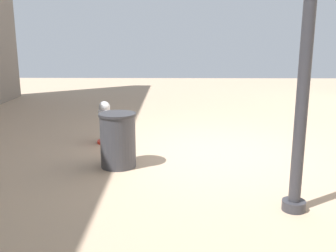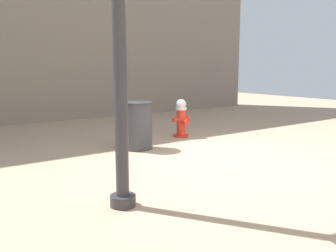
{
  "view_description": "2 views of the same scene",
  "coord_description": "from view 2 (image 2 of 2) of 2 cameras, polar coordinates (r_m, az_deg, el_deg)",
  "views": [
    {
      "loc": [
        0.64,
        6.63,
        2.06
      ],
      "look_at": [
        0.73,
        0.08,
        0.5
      ],
      "focal_mm": 41.61,
      "sensor_mm": 36.0,
      "label": 1
    },
    {
      "loc": [
        -4.12,
        4.07,
        1.48
      ],
      "look_at": [
        0.77,
        0.6,
        0.5
      ],
      "focal_mm": 38.68,
      "sensor_mm": 36.0,
      "label": 2
    }
  ],
  "objects": [
    {
      "name": "ground_plane",
      "position": [
        5.98,
        9.03,
        -5.21
      ],
      "size": [
        23.4,
        23.4,
        0.0
      ],
      "primitive_type": "plane",
      "color": "tan"
    },
    {
      "name": "trash_bin",
      "position": [
        6.61,
        -4.92,
        0.08
      ],
      "size": [
        0.58,
        0.58,
        0.86
      ],
      "color": "#38383D",
      "rests_on": "ground_plane"
    },
    {
      "name": "fire_hydrant",
      "position": [
        7.72,
        2.09,
        1.23
      ],
      "size": [
        0.39,
        0.41,
        0.81
      ],
      "color": "red",
      "rests_on": "ground_plane"
    }
  ]
}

